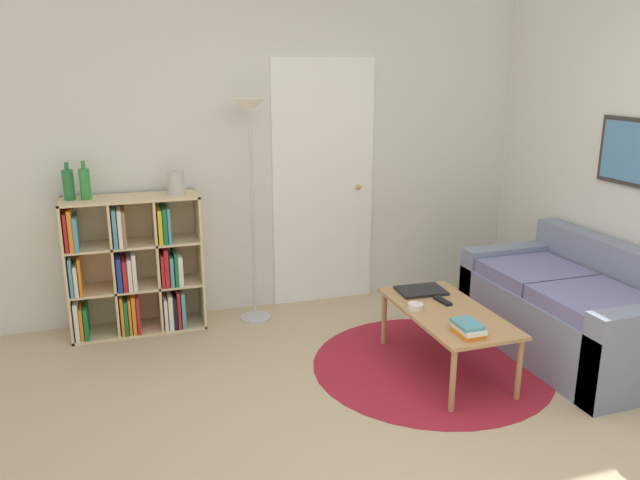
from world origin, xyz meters
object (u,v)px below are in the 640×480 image
(bookshelf, at_px, (133,268))
(bottle_middle, at_px, (85,183))
(laptop, at_px, (421,291))
(vase_on_shelf, at_px, (176,183))
(floor_lamp, at_px, (250,144))
(bowl, at_px, (416,306))
(coffee_table, at_px, (447,316))
(bottle_left, at_px, (68,184))
(couch, at_px, (576,313))

(bookshelf, relative_size, bottle_middle, 3.77)
(laptop, xyz_separation_m, vase_on_shelf, (-1.54, 0.95, 0.68))
(floor_lamp, relative_size, vase_on_shelf, 10.16)
(floor_lamp, distance_m, bowl, 1.70)
(floor_lamp, xyz_separation_m, coffee_table, (1.00, -1.24, -1.00))
(floor_lamp, distance_m, laptop, 1.63)
(bottle_left, bearing_deg, bookshelf, -3.02)
(floor_lamp, height_order, couch, floor_lamp)
(bowl, bearing_deg, bottle_middle, 147.95)
(laptop, bearing_deg, bottle_left, 156.81)
(bookshelf, relative_size, vase_on_shelf, 6.09)
(bookshelf, height_order, bottle_left, bottle_left)
(bottle_left, bearing_deg, vase_on_shelf, -1.87)
(floor_lamp, height_order, coffee_table, floor_lamp)
(bottle_middle, bearing_deg, coffee_table, -31.29)
(laptop, bearing_deg, bookshelf, 153.21)
(laptop, bearing_deg, bowl, -123.25)
(bowl, distance_m, bottle_left, 2.54)
(bowl, distance_m, vase_on_shelf, 1.95)
(laptop, relative_size, bottle_left, 1.26)
(bookshelf, bearing_deg, bottle_left, 176.98)
(vase_on_shelf, bearing_deg, couch, -28.10)
(bowl, bearing_deg, bookshelf, 144.14)
(bookshelf, height_order, floor_lamp, floor_lamp)
(bottle_middle, distance_m, vase_on_shelf, 0.63)
(bookshelf, xyz_separation_m, couch, (2.88, -1.36, -0.20))
(couch, bearing_deg, bowl, 174.08)
(bowl, bearing_deg, coffee_table, -22.59)
(bookshelf, distance_m, coffee_table, 2.31)
(coffee_table, relative_size, vase_on_shelf, 6.22)
(couch, distance_m, bottle_middle, 3.54)
(floor_lamp, relative_size, couch, 1.13)
(bottle_left, bearing_deg, coffee_table, -30.29)
(floor_lamp, xyz_separation_m, bottle_left, (-1.28, 0.09, -0.24))
(bowl, distance_m, bottle_middle, 2.44)
(bookshelf, xyz_separation_m, coffee_table, (1.90, -1.31, -0.11))
(couch, height_order, bottle_left, bottle_left)
(bottle_middle, bearing_deg, bookshelf, -1.48)
(couch, xyz_separation_m, laptop, (-0.99, 0.40, 0.14))
(bookshelf, bearing_deg, coffee_table, -34.70)
(bottle_left, height_order, bottle_middle, bottle_middle)
(bookshelf, bearing_deg, couch, -25.20)
(coffee_table, relative_size, bowl, 10.43)
(floor_lamp, height_order, laptop, floor_lamp)
(couch, relative_size, bowl, 15.05)
(couch, relative_size, laptop, 4.51)
(coffee_table, bearing_deg, laptop, 90.76)
(floor_lamp, xyz_separation_m, laptop, (0.99, -0.88, -0.95))
(couch, relative_size, bottle_left, 5.68)
(floor_lamp, distance_m, coffee_table, 1.88)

